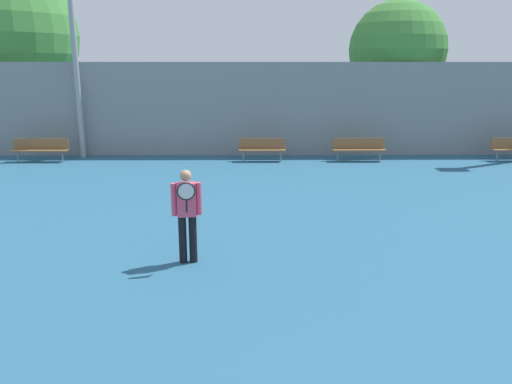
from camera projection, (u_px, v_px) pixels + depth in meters
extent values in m
cylinder|color=black|center=(183.00, 239.00, 8.82)|extent=(0.14, 0.14, 0.86)
cylinder|color=black|center=(193.00, 239.00, 8.85)|extent=(0.14, 0.14, 0.86)
cube|color=#DB4C6B|center=(186.00, 200.00, 8.66)|extent=(0.35, 0.24, 0.59)
cylinder|color=#DB4C6B|center=(174.00, 199.00, 8.62)|extent=(0.10, 0.10, 0.57)
cylinder|color=#DB4C6B|center=(199.00, 199.00, 8.68)|extent=(0.10, 0.10, 0.57)
sphere|color=tan|center=(186.00, 176.00, 8.55)|extent=(0.20, 0.20, 0.20)
cylinder|color=black|center=(187.00, 206.00, 8.40)|extent=(0.03, 0.03, 0.22)
torus|color=black|center=(186.00, 191.00, 8.33)|extent=(0.31, 0.06, 0.31)
cylinder|color=silver|center=(186.00, 191.00, 8.33)|extent=(0.27, 0.04, 0.27)
cube|color=brown|center=(40.00, 150.00, 18.21)|extent=(2.02, 0.40, 0.04)
cylinder|color=gray|center=(18.00, 156.00, 18.25)|extent=(0.06, 0.06, 0.40)
cylinder|color=gray|center=(62.00, 156.00, 18.27)|extent=(0.06, 0.06, 0.40)
cube|color=brown|center=(41.00, 144.00, 18.33)|extent=(2.02, 0.04, 0.40)
cylinder|color=gray|center=(497.00, 156.00, 18.41)|extent=(0.06, 0.06, 0.40)
cube|color=brown|center=(262.00, 150.00, 18.28)|extent=(1.72, 0.40, 0.04)
cylinder|color=gray|center=(244.00, 156.00, 18.33)|extent=(0.06, 0.06, 0.40)
cylinder|color=gray|center=(281.00, 156.00, 18.34)|extent=(0.06, 0.06, 0.40)
cube|color=brown|center=(262.00, 143.00, 18.40)|extent=(1.72, 0.04, 0.40)
cube|color=brown|center=(359.00, 150.00, 18.31)|extent=(1.94, 0.40, 0.04)
cylinder|color=gray|center=(338.00, 156.00, 18.36)|extent=(0.06, 0.06, 0.40)
cylinder|color=gray|center=(380.00, 156.00, 18.37)|extent=(0.06, 0.06, 0.40)
cube|color=brown|center=(358.00, 143.00, 18.43)|extent=(1.94, 0.04, 0.40)
cylinder|color=#939399|center=(73.00, 29.00, 18.11)|extent=(0.20, 0.20, 9.44)
cube|color=gray|center=(285.00, 110.00, 19.25)|extent=(32.04, 0.06, 3.57)
cylinder|color=brown|center=(17.00, 117.00, 22.68)|extent=(0.48, 0.48, 2.30)
sphere|color=#428438|center=(7.00, 35.00, 21.81)|extent=(6.05, 6.05, 6.05)
cylinder|color=brown|center=(393.00, 118.00, 21.44)|extent=(0.48, 0.48, 2.47)
sphere|color=#428438|center=(397.00, 50.00, 20.74)|extent=(4.01, 4.01, 4.01)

